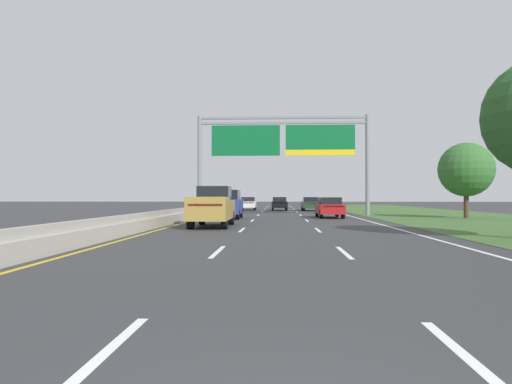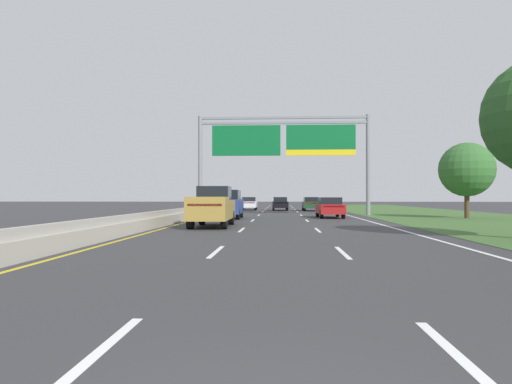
{
  "view_description": "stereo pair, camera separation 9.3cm",
  "coord_description": "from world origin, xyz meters",
  "px_view_note": "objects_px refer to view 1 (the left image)",
  "views": [
    {
      "loc": [
        -0.05,
        -3.08,
        1.63
      ],
      "look_at": [
        -1.38,
        23.96,
        1.9
      ],
      "focal_mm": 32.5,
      "sensor_mm": 36.0,
      "label": 1
    },
    {
      "loc": [
        0.05,
        -3.08,
        1.63
      ],
      "look_at": [
        -1.38,
        23.96,
        1.9
      ],
      "focal_mm": 32.5,
      "sensor_mm": 36.0,
      "label": 2
    }
  ],
  "objects_px": {
    "pickup_truck_gold": "(213,207)",
    "car_darkgreen_right_lane_sedan": "(310,204)",
    "car_white_left_lane_sedan": "(248,203)",
    "car_red_right_lane_sedan": "(329,207)",
    "overhead_sign_gantry": "(283,144)",
    "roadside_tree_mid": "(466,170)",
    "car_blue_left_lane_suv": "(228,204)",
    "car_black_centre_lane_sedan": "(279,203)"
  },
  "relations": [
    {
      "from": "overhead_sign_gantry",
      "to": "car_red_right_lane_sedan",
      "type": "relative_size",
      "value": 3.39
    },
    {
      "from": "car_blue_left_lane_suv",
      "to": "roadside_tree_mid",
      "type": "xyz_separation_m",
      "value": [
        17.71,
        1.12,
        2.54
      ]
    },
    {
      "from": "overhead_sign_gantry",
      "to": "roadside_tree_mid",
      "type": "bearing_deg",
      "value": -21.11
    },
    {
      "from": "car_black_centre_lane_sedan",
      "to": "roadside_tree_mid",
      "type": "bearing_deg",
      "value": -145.56
    },
    {
      "from": "car_darkgreen_right_lane_sedan",
      "to": "car_white_left_lane_sedan",
      "type": "bearing_deg",
      "value": 69.2
    },
    {
      "from": "car_blue_left_lane_suv",
      "to": "roadside_tree_mid",
      "type": "relative_size",
      "value": 0.83
    },
    {
      "from": "car_black_centre_lane_sedan",
      "to": "car_white_left_lane_sedan",
      "type": "relative_size",
      "value": 1.0
    },
    {
      "from": "car_red_right_lane_sedan",
      "to": "car_white_left_lane_sedan",
      "type": "bearing_deg",
      "value": 19.62
    },
    {
      "from": "roadside_tree_mid",
      "to": "pickup_truck_gold",
      "type": "bearing_deg",
      "value": -149.48
    },
    {
      "from": "pickup_truck_gold",
      "to": "car_black_centre_lane_sedan",
      "type": "height_order",
      "value": "pickup_truck_gold"
    },
    {
      "from": "car_blue_left_lane_suv",
      "to": "roadside_tree_mid",
      "type": "bearing_deg",
      "value": -87.07
    },
    {
      "from": "pickup_truck_gold",
      "to": "car_darkgreen_right_lane_sedan",
      "type": "height_order",
      "value": "pickup_truck_gold"
    },
    {
      "from": "overhead_sign_gantry",
      "to": "car_black_centre_lane_sedan",
      "type": "relative_size",
      "value": 3.4
    },
    {
      "from": "pickup_truck_gold",
      "to": "car_white_left_lane_sedan",
      "type": "bearing_deg",
      "value": -0.32
    },
    {
      "from": "car_red_right_lane_sedan",
      "to": "car_blue_left_lane_suv",
      "type": "relative_size",
      "value": 0.94
    },
    {
      "from": "car_black_centre_lane_sedan",
      "to": "car_red_right_lane_sedan",
      "type": "bearing_deg",
      "value": -169.56
    },
    {
      "from": "car_red_right_lane_sedan",
      "to": "car_darkgreen_right_lane_sedan",
      "type": "xyz_separation_m",
      "value": [
        -0.32,
        17.31,
        0.0
      ]
    },
    {
      "from": "car_red_right_lane_sedan",
      "to": "car_darkgreen_right_lane_sedan",
      "type": "relative_size",
      "value": 1.0
    },
    {
      "from": "car_white_left_lane_sedan",
      "to": "pickup_truck_gold",
      "type": "bearing_deg",
      "value": 179.36
    },
    {
      "from": "pickup_truck_gold",
      "to": "car_red_right_lane_sedan",
      "type": "bearing_deg",
      "value": -34.76
    },
    {
      "from": "car_red_right_lane_sedan",
      "to": "roadside_tree_mid",
      "type": "distance_m",
      "value": 10.48
    },
    {
      "from": "car_darkgreen_right_lane_sedan",
      "to": "roadside_tree_mid",
      "type": "bearing_deg",
      "value": -150.62
    },
    {
      "from": "pickup_truck_gold",
      "to": "car_blue_left_lane_suv",
      "type": "height_order",
      "value": "pickup_truck_gold"
    },
    {
      "from": "car_white_left_lane_sedan",
      "to": "roadside_tree_mid",
      "type": "xyz_separation_m",
      "value": [
        17.66,
        -20.6,
        2.82
      ]
    },
    {
      "from": "roadside_tree_mid",
      "to": "car_blue_left_lane_suv",
      "type": "bearing_deg",
      "value": -176.37
    },
    {
      "from": "car_darkgreen_right_lane_sedan",
      "to": "car_blue_left_lane_suv",
      "type": "height_order",
      "value": "car_blue_left_lane_suv"
    },
    {
      "from": "car_white_left_lane_sedan",
      "to": "car_darkgreen_right_lane_sedan",
      "type": "distance_m",
      "value": 7.73
    },
    {
      "from": "car_blue_left_lane_suv",
      "to": "car_black_centre_lane_sedan",
      "type": "bearing_deg",
      "value": -11.13
    },
    {
      "from": "car_darkgreen_right_lane_sedan",
      "to": "roadside_tree_mid",
      "type": "relative_size",
      "value": 0.78
    },
    {
      "from": "car_red_right_lane_sedan",
      "to": "roadside_tree_mid",
      "type": "relative_size",
      "value": 0.78
    },
    {
      "from": "car_darkgreen_right_lane_sedan",
      "to": "roadside_tree_mid",
      "type": "distance_m",
      "value": 20.93
    },
    {
      "from": "car_darkgreen_right_lane_sedan",
      "to": "pickup_truck_gold",
      "type": "bearing_deg",
      "value": 165.1
    },
    {
      "from": "car_white_left_lane_sedan",
      "to": "overhead_sign_gantry",
      "type": "bearing_deg",
      "value": -166.09
    },
    {
      "from": "overhead_sign_gantry",
      "to": "car_white_left_lane_sedan",
      "type": "relative_size",
      "value": 3.4
    },
    {
      "from": "car_black_centre_lane_sedan",
      "to": "roadside_tree_mid",
      "type": "xyz_separation_m",
      "value": [
        13.91,
        -19.52,
        2.82
      ]
    },
    {
      "from": "pickup_truck_gold",
      "to": "car_darkgreen_right_lane_sedan",
      "type": "xyz_separation_m",
      "value": [
        7.15,
        28.29,
        -0.26
      ]
    },
    {
      "from": "car_darkgreen_right_lane_sedan",
      "to": "car_red_right_lane_sedan",
      "type": "bearing_deg",
      "value": -179.64
    },
    {
      "from": "car_blue_left_lane_suv",
      "to": "overhead_sign_gantry",
      "type": "bearing_deg",
      "value": -33.36
    },
    {
      "from": "car_black_centre_lane_sedan",
      "to": "car_darkgreen_right_lane_sedan",
      "type": "relative_size",
      "value": 1.0
    },
    {
      "from": "pickup_truck_gold",
      "to": "roadside_tree_mid",
      "type": "distance_m",
      "value": 20.53
    },
    {
      "from": "overhead_sign_gantry",
      "to": "car_blue_left_lane_suv",
      "type": "bearing_deg",
      "value": -122.66
    },
    {
      "from": "car_red_right_lane_sedan",
      "to": "roadside_tree_mid",
      "type": "xyz_separation_m",
      "value": [
        10.08,
        -0.64,
        2.82
      ]
    }
  ]
}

